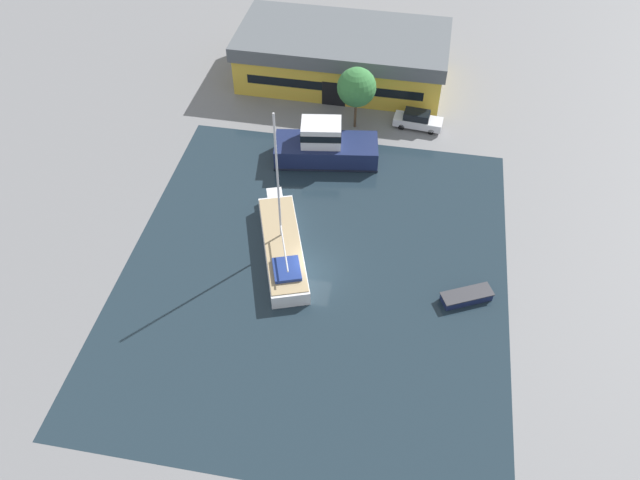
# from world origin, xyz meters

# --- Properties ---
(ground_plane) EXTENTS (440.00, 440.00, 0.00)m
(ground_plane) POSITION_xyz_m (0.00, 0.00, 0.00)
(ground_plane) COLOR slate
(water_canal) EXTENTS (29.51, 33.63, 0.01)m
(water_canal) POSITION_xyz_m (0.00, 0.00, 0.00)
(water_canal) COLOR #1E2D38
(water_canal) RESTS_ON ground
(warehouse_building) EXTENTS (21.88, 11.17, 5.25)m
(warehouse_building) POSITION_xyz_m (-2.09, 27.83, 2.65)
(warehouse_building) COLOR gold
(warehouse_building) RESTS_ON ground
(quay_tree_near_building) EXTENTS (3.70, 3.70, 6.32)m
(quay_tree_near_building) POSITION_xyz_m (0.49, 19.30, 4.46)
(quay_tree_near_building) COLOR brown
(quay_tree_near_building) RESTS_ON ground
(parked_car) EXTENTS (4.85, 2.19, 1.74)m
(parked_car) POSITION_xyz_m (6.51, 20.26, 0.86)
(parked_car) COLOR silver
(parked_car) RESTS_ON ground
(sailboat_moored) EXTENTS (6.22, 12.01, 12.87)m
(sailboat_moored) POSITION_xyz_m (-2.85, 1.61, 0.74)
(sailboat_moored) COLOR white
(sailboat_moored) RESTS_ON water_canal
(motor_cruiser) EXTENTS (9.92, 5.10, 4.00)m
(motor_cruiser) POSITION_xyz_m (-1.56, 13.84, 1.46)
(motor_cruiser) COLOR #19234C
(motor_cruiser) RESTS_ON water_canal
(small_dinghy) EXTENTS (4.06, 2.87, 0.70)m
(small_dinghy) POSITION_xyz_m (11.64, -0.67, 0.36)
(small_dinghy) COLOR #19234C
(small_dinghy) RESTS_ON water_canal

